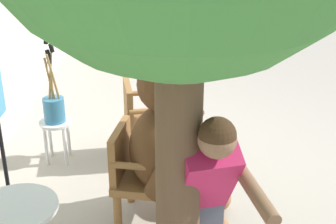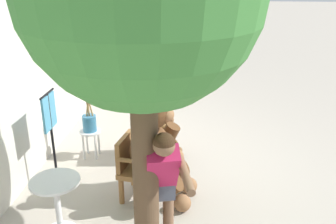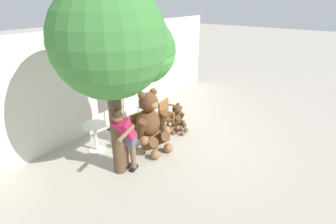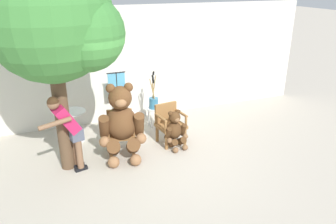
# 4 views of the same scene
# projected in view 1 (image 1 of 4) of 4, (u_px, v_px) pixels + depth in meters

# --- Properties ---
(ground_plane) EXTENTS (60.00, 60.00, 0.00)m
(ground_plane) POSITION_uv_depth(u_px,v_px,m) (213.00, 184.00, 4.64)
(ground_plane) COLOR #B2A899
(wooden_chair_left) EXTENTS (0.64, 0.61, 0.86)m
(wooden_chair_left) POSITION_uv_depth(u_px,v_px,m) (140.00, 172.00, 3.95)
(wooden_chair_left) COLOR olive
(wooden_chair_left) RESTS_ON ground
(wooden_chair_right) EXTENTS (0.63, 0.60, 0.86)m
(wooden_chair_right) POSITION_uv_depth(u_px,v_px,m) (145.00, 119.00, 4.94)
(wooden_chair_right) COLOR olive
(wooden_chair_right) RESTS_ON ground
(teddy_bear_large) EXTENTS (0.95, 0.94, 1.53)m
(teddy_bear_large) POSITION_uv_depth(u_px,v_px,m) (171.00, 143.00, 3.81)
(teddy_bear_large) COLOR brown
(teddy_bear_large) RESTS_ON ground
(teddy_bear_small) EXTENTS (0.52, 0.51, 0.84)m
(teddy_bear_small) POSITION_uv_depth(u_px,v_px,m) (172.00, 122.00, 4.98)
(teddy_bear_small) COLOR #4C3019
(teddy_bear_small) RESTS_ON ground
(person_visitor) EXTENTS (0.76, 0.60, 1.51)m
(person_visitor) POSITION_uv_depth(u_px,v_px,m) (203.00, 197.00, 2.82)
(person_visitor) COLOR black
(person_visitor) RESTS_ON ground
(white_stool) EXTENTS (0.34, 0.34, 0.46)m
(white_stool) POSITION_uv_depth(u_px,v_px,m) (56.00, 130.00, 4.94)
(white_stool) COLOR silver
(white_stool) RESTS_ON ground
(brush_bucket) EXTENTS (0.22, 0.22, 0.91)m
(brush_bucket) POSITION_uv_depth(u_px,v_px,m) (54.00, 105.00, 4.82)
(brush_bucket) COLOR teal
(brush_bucket) RESTS_ON white_stool
(clothing_display_stand) EXTENTS (0.44, 0.40, 1.36)m
(clothing_display_stand) POSITION_uv_depth(u_px,v_px,m) (0.00, 133.00, 4.05)
(clothing_display_stand) COLOR black
(clothing_display_stand) RESTS_ON ground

